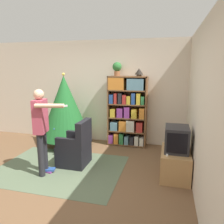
{
  "coord_description": "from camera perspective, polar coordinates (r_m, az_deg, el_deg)",
  "views": [
    {
      "loc": [
        1.64,
        -3.1,
        1.91
      ],
      "look_at": [
        0.56,
        1.02,
        1.05
      ],
      "focal_mm": 35.0,
      "sensor_mm": 36.0,
      "label": 1
    }
  ],
  "objects": [
    {
      "name": "bookshelf",
      "position": [
        5.37,
        3.89,
        0.21
      ],
      "size": [
        0.95,
        0.33,
        1.72
      ],
      "color": "brown",
      "rests_on": "ground_plane"
    },
    {
      "name": "wall_back",
      "position": [
        5.7,
        -2.16,
        5.27
      ],
      "size": [
        8.0,
        0.1,
        2.6
      ],
      "color": "beige",
      "rests_on": "ground_plane"
    },
    {
      "name": "book_pile_by_chair",
      "position": [
        4.39,
        -16.08,
        -14.38
      ],
      "size": [
        0.23,
        0.17,
        0.06
      ],
      "color": "#843889",
      "rests_on": "ground_plane"
    },
    {
      "name": "table_lamp",
      "position": [
        5.24,
        7.07,
        10.38
      ],
      "size": [
        0.2,
        0.2,
        0.18
      ],
      "color": "#473828",
      "rests_on": "bookshelf"
    },
    {
      "name": "wall_right",
      "position": [
        3.2,
        23.19,
        -0.55
      ],
      "size": [
        0.1,
        8.0,
        2.6
      ],
      "color": "beige",
      "rests_on": "ground_plane"
    },
    {
      "name": "ground_plane",
      "position": [
        4.0,
        -12.12,
        -17.45
      ],
      "size": [
        14.0,
        14.0,
        0.0
      ],
      "primitive_type": "plane",
      "color": "brown"
    },
    {
      "name": "area_rug",
      "position": [
        4.48,
        -13.47,
        -14.12
      ],
      "size": [
        2.39,
        1.79,
        0.01
      ],
      "color": "#56664C",
      "rests_on": "ground_plane"
    },
    {
      "name": "book_pile_near_tree",
      "position": [
        5.19,
        -7.96,
        -9.61
      ],
      "size": [
        0.24,
        0.18,
        0.11
      ],
      "color": "#B22D28",
      "rests_on": "ground_plane"
    },
    {
      "name": "television",
      "position": [
        3.99,
        16.54,
        -6.76
      ],
      "size": [
        0.4,
        0.49,
        0.44
      ],
      "color": "#28282D",
      "rests_on": "tv_stand"
    },
    {
      "name": "standing_person",
      "position": [
        4.05,
        -17.97,
        -3.35
      ],
      "size": [
        0.69,
        0.46,
        1.56
      ],
      "rotation": [
        0.0,
        0.0,
        -1.35
      ],
      "color": "#232328",
      "rests_on": "ground_plane"
    },
    {
      "name": "christmas_tree",
      "position": [
        5.45,
        -12.24,
        1.26
      ],
      "size": [
        1.23,
        1.23,
        1.8
      ],
      "color": "#4C3323",
      "rests_on": "ground_plane"
    },
    {
      "name": "tv_stand",
      "position": [
        4.15,
        16.17,
        -12.79
      ],
      "size": [
        0.5,
        0.79,
        0.48
      ],
      "color": "tan",
      "rests_on": "ground_plane"
    },
    {
      "name": "armchair",
      "position": [
        4.47,
        -9.48,
        -9.55
      ],
      "size": [
        0.57,
        0.56,
        0.92
      ],
      "rotation": [
        0.0,
        0.0,
        -1.57
      ],
      "color": "black",
      "rests_on": "ground_plane"
    },
    {
      "name": "game_remote",
      "position": [
        3.83,
        14.2,
        -10.68
      ],
      "size": [
        0.04,
        0.12,
        0.02
      ],
      "color": "white",
      "rests_on": "tv_stand"
    },
    {
      "name": "potted_plant",
      "position": [
        5.33,
        1.33,
        11.43
      ],
      "size": [
        0.22,
        0.22,
        0.33
      ],
      "color": "#935B38",
      "rests_on": "bookshelf"
    }
  ]
}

